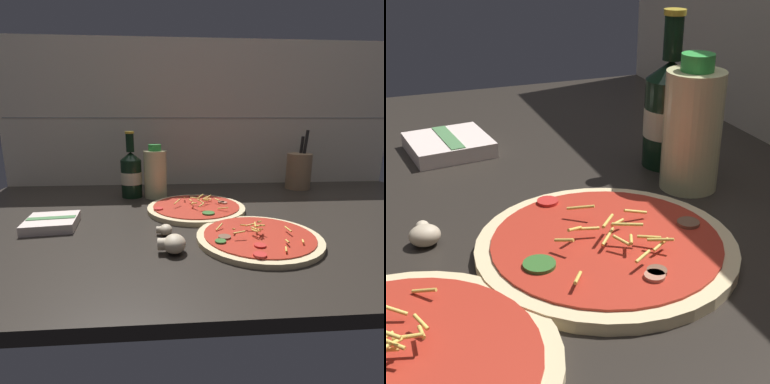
{
  "view_description": "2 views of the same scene",
  "coord_description": "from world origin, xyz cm",
  "views": [
    {
      "loc": [
        -13.43,
        -79.94,
        29.06
      ],
      "look_at": [
        -7.35,
        2.14,
        9.26
      ],
      "focal_mm": 28.0,
      "sensor_mm": 36.0,
      "label": 1
    },
    {
      "loc": [
        46.39,
        -16.7,
        36.58
      ],
      "look_at": [
        -6.58,
        2.9,
        10.24
      ],
      "focal_mm": 55.0,
      "sensor_mm": 36.0,
      "label": 2
    }
  ],
  "objects": [
    {
      "name": "counter_slab",
      "position": [
        0.0,
        0.0,
        1.25
      ],
      "size": [
        160.0,
        90.0,
        2.5
      ],
      "color": "#28231E",
      "rests_on": "ground"
    },
    {
      "name": "tile_backsplash",
      "position": [
        0.0,
        45.5,
        30.0
      ],
      "size": [
        160.0,
        1.13,
        60.0
      ],
      "color": "beige",
      "rests_on": "ground"
    },
    {
      "name": "pizza_near",
      "position": [
        6.19,
        -17.94,
        3.24
      ],
      "size": [
        28.13,
        28.13,
        5.17
      ],
      "color": "beige",
      "rests_on": "counter_slab"
    },
    {
      "name": "pizza_far",
      "position": [
        -5.8,
        5.97,
        3.34
      ],
      "size": [
        29.17,
        29.17,
        4.39
      ],
      "color": "beige",
      "rests_on": "counter_slab"
    },
    {
      "name": "beer_bottle",
      "position": [
        -27.01,
        24.65,
        10.8
      ],
      "size": [
        7.26,
        7.26,
        22.88
      ],
      "color": "black",
      "rests_on": "counter_slab"
    },
    {
      "name": "oil_bottle",
      "position": [
        -18.58,
        23.68,
        11.02
      ],
      "size": [
        7.9,
        7.9,
        18.53
      ],
      "color": "beige",
      "rests_on": "counter_slab"
    },
    {
      "name": "mushroom_left",
      "position": [
        -14.87,
        -12.77,
        3.77
      ],
      "size": [
        3.81,
        3.63,
        2.54
      ],
      "color": "beige",
      "rests_on": "counter_slab"
    },
    {
      "name": "mushroom_right",
      "position": [
        -13.09,
        -22.79,
        4.43
      ],
      "size": [
        5.79,
        5.51,
        3.86
      ],
      "color": "beige",
      "rests_on": "counter_slab"
    },
    {
      "name": "utensil_crock",
      "position": [
        37.31,
        33.52,
        9.67
      ],
      "size": [
        9.55,
        9.55,
        22.9
      ],
      "color": "#9E7A56",
      "rests_on": "counter_slab"
    },
    {
      "name": "dish_towel",
      "position": [
        -43.65,
        -5.46,
        3.71
      ],
      "size": [
        13.59,
        13.74,
        2.56
      ],
      "color": "beige",
      "rests_on": "counter_slab"
    }
  ]
}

